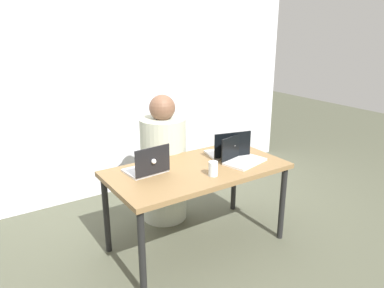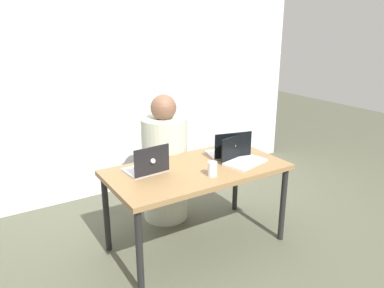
{
  "view_description": "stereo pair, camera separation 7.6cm",
  "coord_description": "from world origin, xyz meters",
  "px_view_note": "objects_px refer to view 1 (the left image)",
  "views": [
    {
      "loc": [
        -1.59,
        -2.33,
        1.84
      ],
      "look_at": [
        0.0,
        0.08,
        0.89
      ],
      "focal_mm": 35.0,
      "sensor_mm": 36.0,
      "label": 1
    },
    {
      "loc": [
        -1.53,
        -2.37,
        1.84
      ],
      "look_at": [
        0.0,
        0.08,
        0.89
      ],
      "focal_mm": 35.0,
      "sensor_mm": 36.0,
      "label": 2
    }
  ],
  "objects_px": {
    "person_at_center": "(164,166)",
    "laptop_back_right": "(228,150)",
    "laptop_front_right": "(241,156)",
    "laptop_back_left": "(148,167)",
    "water_glass_center": "(213,170)"
  },
  "relations": [
    {
      "from": "laptop_front_right",
      "to": "laptop_back_left",
      "type": "xyz_separation_m",
      "value": [
        -0.77,
        0.21,
        0.0
      ]
    },
    {
      "from": "laptop_back_right",
      "to": "laptop_back_left",
      "type": "distance_m",
      "value": 0.78
    },
    {
      "from": "laptop_front_right",
      "to": "person_at_center",
      "type": "bearing_deg",
      "value": 105.96
    },
    {
      "from": "laptop_front_right",
      "to": "laptop_back_right",
      "type": "bearing_deg",
      "value": 75.7
    },
    {
      "from": "person_at_center",
      "to": "water_glass_center",
      "type": "xyz_separation_m",
      "value": [
        0.0,
        -0.78,
        0.22
      ]
    },
    {
      "from": "person_at_center",
      "to": "laptop_front_right",
      "type": "bearing_deg",
      "value": 125.19
    },
    {
      "from": "person_at_center",
      "to": "water_glass_center",
      "type": "height_order",
      "value": "person_at_center"
    },
    {
      "from": "laptop_back_right",
      "to": "water_glass_center",
      "type": "bearing_deg",
      "value": 50.54
    },
    {
      "from": "person_at_center",
      "to": "laptop_back_left",
      "type": "xyz_separation_m",
      "value": [
        -0.39,
        -0.46,
        0.22
      ]
    },
    {
      "from": "person_at_center",
      "to": "water_glass_center",
      "type": "relative_size",
      "value": 10.8
    },
    {
      "from": "laptop_back_right",
      "to": "laptop_back_left",
      "type": "relative_size",
      "value": 1.21
    },
    {
      "from": "laptop_back_left",
      "to": "water_glass_center",
      "type": "distance_m",
      "value": 0.51
    },
    {
      "from": "person_at_center",
      "to": "laptop_back_right",
      "type": "distance_m",
      "value": 0.66
    },
    {
      "from": "water_glass_center",
      "to": "person_at_center",
      "type": "bearing_deg",
      "value": 90.1
    },
    {
      "from": "person_at_center",
      "to": "laptop_back_left",
      "type": "height_order",
      "value": "person_at_center"
    }
  ]
}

